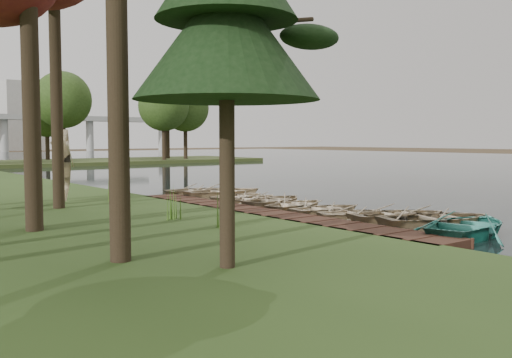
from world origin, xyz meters
TOP-DOWN VIEW (x-y plane):
  - ground at (0.00, 0.00)m, footprint 300.00×300.00m
  - water at (30.00, 20.00)m, footprint 130.00×200.00m
  - boardwalk at (-1.60, 0.00)m, footprint 1.60×16.00m
  - peninsula at (8.00, 50.00)m, footprint 50.00×14.00m
  - far_trees at (4.67, 50.00)m, footprint 45.60×5.60m
  - building_a at (30.00, 140.00)m, footprint 10.00×8.00m
  - rowboat_0 at (0.82, -6.88)m, footprint 4.38×3.51m
  - rowboat_1 at (1.30, -5.46)m, footprint 4.71×4.07m
  - rowboat_2 at (1.25, -3.99)m, footprint 4.24×3.60m
  - rowboat_3 at (0.75, -2.67)m, footprint 3.71×3.28m
  - rowboat_4 at (0.84, -0.92)m, footprint 3.28×2.49m
  - rowboat_5 at (0.85, 0.80)m, footprint 3.60×2.92m
  - rowboat_6 at (1.04, 2.39)m, footprint 4.09×3.41m
  - rowboat_7 at (1.06, 3.70)m, footprint 3.60×3.14m
  - rowboat_8 at (1.00, 4.94)m, footprint 3.28×2.56m
  - rowboat_9 at (1.23, 6.46)m, footprint 4.26×3.22m
  - rowboat_10 at (0.86, 8.22)m, footprint 3.84×3.00m
  - stored_rowboat at (-6.18, 7.76)m, footprint 3.13×2.27m
  - reeds_0 at (-4.93, -2.17)m, footprint 0.60×0.60m
  - reeds_1 at (-5.28, 0.28)m, footprint 0.60×0.60m
  - reeds_2 at (-5.03, 4.93)m, footprint 0.60×0.60m
  - reeds_3 at (-4.47, 6.67)m, footprint 0.60×0.60m

SIDE VIEW (x-z plane):
  - ground at x=0.00m, z-range 0.00..0.00m
  - water at x=30.00m, z-range 0.00..0.05m
  - boardwalk at x=-1.60m, z-range 0.00..0.30m
  - peninsula at x=8.00m, z-range 0.00..0.45m
  - rowboat_8 at x=1.00m, z-range 0.05..0.67m
  - rowboat_7 at x=1.06m, z-range 0.05..0.67m
  - rowboat_4 at x=0.84m, z-range 0.05..0.69m
  - rowboat_3 at x=0.75m, z-range 0.05..0.69m
  - rowboat_5 at x=0.85m, z-range 0.05..0.71m
  - rowboat_10 at x=0.86m, z-range 0.05..0.77m
  - rowboat_6 at x=1.04m, z-range 0.05..0.78m
  - rowboat_2 at x=1.25m, z-range 0.05..0.80m
  - rowboat_0 at x=0.82m, z-range 0.05..0.86m
  - rowboat_1 at x=1.30m, z-range 0.05..0.87m
  - rowboat_9 at x=1.23m, z-range 0.05..0.88m
  - stored_rowboat at x=-6.18m, z-range 0.30..0.94m
  - reeds_1 at x=-5.28m, z-range 0.30..1.35m
  - reeds_0 at x=-4.93m, z-range 0.30..1.35m
  - reeds_2 at x=-5.03m, z-range 0.30..1.42m
  - reeds_3 at x=-4.47m, z-range 0.30..1.44m
  - far_trees at x=4.67m, z-range 2.03..10.83m
  - building_a at x=30.00m, z-range 0.00..18.00m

